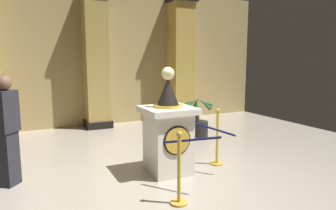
# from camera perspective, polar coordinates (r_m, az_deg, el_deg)

# --- Properties ---
(ground_plane) EXTENTS (11.26, 11.26, 0.00)m
(ground_plane) POSITION_cam_1_polar(r_m,az_deg,el_deg) (5.18, -1.78, -13.66)
(ground_plane) COLOR #9E9384
(back_wall) EXTENTS (11.26, 0.16, 4.03)m
(back_wall) POSITION_cam_1_polar(r_m,az_deg,el_deg) (9.38, -13.80, 8.62)
(back_wall) COLOR tan
(back_wall) RESTS_ON ground_plane
(pedestal_clock) EXTENTS (0.84, 0.84, 1.83)m
(pedestal_clock) POSITION_cam_1_polar(r_m,az_deg,el_deg) (5.27, 0.02, -5.16)
(pedestal_clock) COLOR silver
(pedestal_clock) RESTS_ON ground_plane
(stanchion_near) EXTENTS (0.24, 0.24, 1.02)m
(stanchion_near) POSITION_cam_1_polar(r_m,az_deg,el_deg) (4.26, 2.07, -13.58)
(stanchion_near) COLOR gold
(stanchion_near) RESTS_ON ground_plane
(stanchion_far) EXTENTS (0.24, 0.24, 1.06)m
(stanchion_far) POSITION_cam_1_polar(r_m,az_deg,el_deg) (5.83, 9.10, -7.34)
(stanchion_far) COLOR gold
(stanchion_far) RESTS_ON ground_plane
(velvet_rope) EXTENTS (1.28, 1.27, 0.22)m
(velvet_rope) POSITION_cam_1_polar(r_m,az_deg,el_deg) (4.91, 6.25, -5.29)
(velvet_rope) COLOR #141947
(column_right) EXTENTS (0.82, 0.82, 3.87)m
(column_right) POSITION_cam_1_polar(r_m,az_deg,el_deg) (9.94, 2.36, 8.29)
(column_right) COLOR black
(column_right) RESTS_ON ground_plane
(column_centre_rear) EXTENTS (0.76, 0.76, 3.87)m
(column_centre_rear) POSITION_cam_1_polar(r_m,az_deg,el_deg) (9.00, -13.26, 8.05)
(column_centre_rear) COLOR black
(column_centre_rear) RESTS_ON ground_plane
(potted_palm_right) EXTENTS (0.81, 0.75, 1.03)m
(potted_palm_right) POSITION_cam_1_polar(r_m,az_deg,el_deg) (7.84, 5.53, -3.57)
(potted_palm_right) COLOR black
(potted_palm_right) RESTS_ON ground_plane
(bystander_guest) EXTENTS (0.39, 0.42, 1.72)m
(bystander_guest) POSITION_cam_1_polar(r_m,az_deg,el_deg) (5.31, -27.76, -3.76)
(bystander_guest) COLOR #26262D
(bystander_guest) RESTS_ON ground_plane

